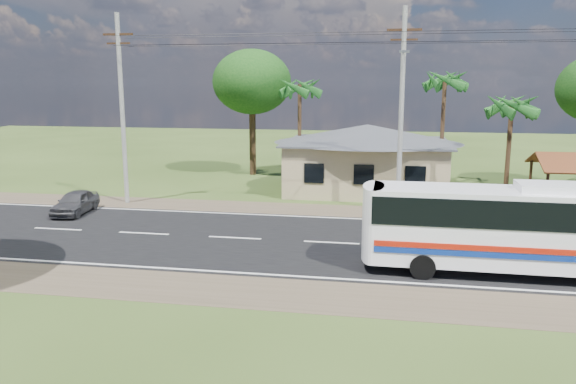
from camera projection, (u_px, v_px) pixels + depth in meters
name	position (u px, v px, depth m)	size (l,w,h in m)	color
ground	(331.00, 243.00, 25.27)	(120.00, 120.00, 0.00)	#2C4117
road	(331.00, 243.00, 25.26)	(120.00, 16.00, 0.03)	black
house	(367.00, 151.00, 37.14)	(12.40, 10.00, 5.00)	tan
utility_poles	(395.00, 108.00, 29.96)	(32.80, 2.22, 11.00)	#9E9E99
palm_near	(512.00, 106.00, 33.15)	(2.80, 2.80, 6.70)	#47301E
palm_mid	(445.00, 82.00, 37.83)	(2.80, 2.80, 8.20)	#47301E
palm_far	(300.00, 89.00, 40.13)	(2.80, 2.80, 7.70)	#47301E
tree_behind_house	(252.00, 82.00, 42.67)	(6.00, 6.00, 9.61)	#47301E
coach_bus	(528.00, 223.00, 20.62)	(11.38, 2.55, 3.53)	white
motorcycle	(441.00, 204.00, 30.96)	(0.68, 1.96, 1.03)	black
small_car	(75.00, 202.00, 30.80)	(1.51, 3.75, 1.28)	#303032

